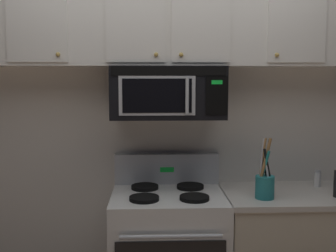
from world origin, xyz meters
TOP-DOWN VIEW (x-y plane):
  - back_wall at (0.00, 0.79)m, footprint 5.20×0.10m
  - over_range_microwave at (-0.00, 0.54)m, footprint 0.76×0.43m
  - upper_cabinets at (-0.00, 0.57)m, footprint 2.50×0.36m
  - utensil_crock_teal at (0.61, 0.29)m, footprint 0.12×0.12m
  - salt_shaker at (1.07, 0.57)m, footprint 0.05×0.05m

SIDE VIEW (x-z plane):
  - salt_shaker at x=1.07m, z-range 0.90..1.02m
  - utensil_crock_teal at x=0.61m, z-range 0.80..1.20m
  - back_wall at x=0.00m, z-range 0.00..2.70m
  - over_range_microwave at x=0.00m, z-range 1.40..1.75m
  - upper_cabinets at x=0.00m, z-range 1.75..2.30m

